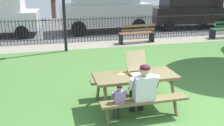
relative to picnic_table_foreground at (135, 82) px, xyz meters
The scene contains 12 objects.
ground 1.39m from the picnic_table_foreground, 43.03° to the left, with size 28.00×11.55×0.02m, color #467336.
cobblestone_walkway 6.03m from the picnic_table_foreground, 81.27° to the left, with size 28.00×1.40×0.01m, color gray.
street_asphalt 10.38m from the picnic_table_foreground, 84.96° to the left, with size 28.00×7.39×0.01m, color #515154.
picnic_table_foreground is the anchor object (origin of this frame).
pizza_box_open 0.30m from the picnic_table_foreground, 29.69° to the left, with size 0.49×0.59×0.47m.
pizza_slice_on_table 0.33m from the picnic_table_foreground, 149.89° to the left, with size 0.20×0.17×0.02m.
adult_at_table 0.50m from the picnic_table_foreground, 91.04° to the right, with size 0.61×0.59×1.19m.
child_at_table 0.75m from the picnic_table_foreground, 133.47° to the right, with size 0.31×0.30×0.82m.
iron_fence_streetside 6.69m from the picnic_table_foreground, 82.18° to the left, with size 23.87×0.03×1.11m.
park_bench_center 6.12m from the picnic_table_foreground, 71.15° to the left, with size 1.63×0.61×0.85m.
parked_car_left 8.87m from the picnic_table_foreground, 82.62° to the left, with size 4.77×2.21×2.46m.
parked_car_center 10.75m from the picnic_table_foreground, 54.74° to the left, with size 4.70×2.17×2.08m.
Camera 1 is at (-2.58, -3.99, 2.74)m, focal length 40.85 mm.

